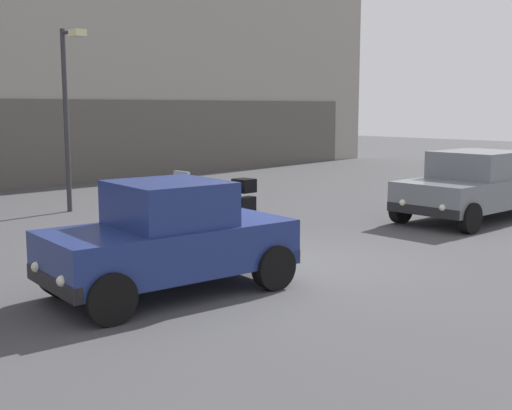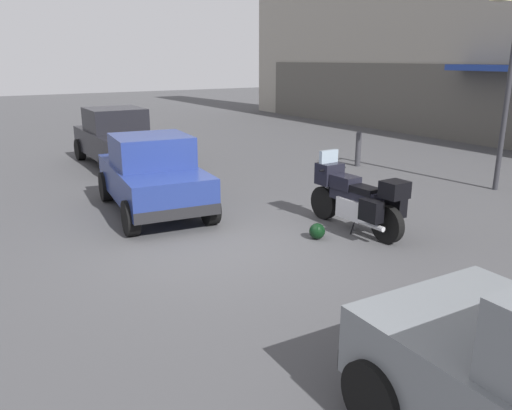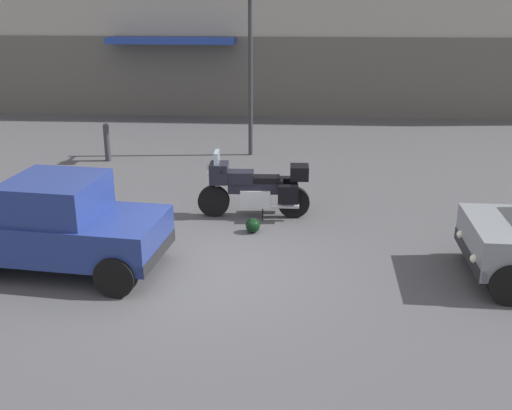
# 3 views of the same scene
# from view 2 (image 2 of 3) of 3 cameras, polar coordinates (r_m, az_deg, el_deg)

# --- Properties ---
(ground_plane) EXTENTS (80.00, 80.00, 0.00)m
(ground_plane) POSITION_cam_2_polar(r_m,az_deg,el_deg) (8.53, -4.79, -4.57)
(ground_plane) COLOR #424244
(motorcycle) EXTENTS (2.26, 0.77, 1.36)m
(motorcycle) POSITION_cam_2_polar(r_m,az_deg,el_deg) (9.23, 11.16, 0.85)
(motorcycle) COLOR black
(motorcycle) RESTS_ON ground
(helmet) EXTENTS (0.28, 0.28, 0.28)m
(helmet) POSITION_cam_2_polar(r_m,az_deg,el_deg) (8.83, 6.88, -2.93)
(helmet) COLOR black
(helmet) RESTS_ON ground
(car_hatchback_near) EXTENTS (3.90, 1.83, 1.64)m
(car_hatchback_near) POSITION_cam_2_polar(r_m,az_deg,el_deg) (15.29, -15.28, 7.31)
(car_hatchback_near) COLOR black
(car_hatchback_near) RESTS_ON ground
(car_compact_side) EXTENTS (3.60, 2.05, 1.56)m
(car_compact_side) POSITION_cam_2_polar(r_m,az_deg,el_deg) (10.38, -11.51, 3.36)
(car_compact_side) COLOR navy
(car_compact_side) RESTS_ON ground
(streetlamp_curbside) EXTENTS (0.28, 0.94, 4.39)m
(streetlamp_curbside) POSITION_cam_2_polar(r_m,az_deg,el_deg) (12.91, 26.30, 13.17)
(streetlamp_curbside) COLOR #2D2D33
(streetlamp_curbside) RESTS_ON ground
(bollard_curbside) EXTENTS (0.16, 0.16, 1.02)m
(bollard_curbside) POSITION_cam_2_polar(r_m,az_deg,el_deg) (14.96, 11.41, 6.34)
(bollard_curbside) COLOR #333338
(bollard_curbside) RESTS_ON ground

